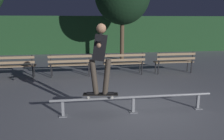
# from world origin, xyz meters

# --- Properties ---
(ground_plane) EXTENTS (90.00, 90.00, 0.00)m
(ground_plane) POSITION_xyz_m (0.00, 0.00, 0.00)
(ground_plane) COLOR slate
(hedge_backdrop) EXTENTS (24.00, 1.20, 2.38)m
(hedge_backdrop) POSITION_xyz_m (0.00, 10.45, 1.19)
(hedge_backdrop) COLOR #234C28
(hedge_backdrop) RESTS_ON ground
(grind_rail) EXTENTS (3.78, 0.18, 0.39)m
(grind_rail) POSITION_xyz_m (-0.00, -0.27, 0.30)
(grind_rail) COLOR gray
(grind_rail) RESTS_ON ground
(skateboard) EXTENTS (0.80, 0.30, 0.09)m
(skateboard) POSITION_xyz_m (-0.76, -0.27, 0.47)
(skateboard) COLOR black
(skateboard) RESTS_ON grind_rail
(skateboarder) EXTENTS (0.63, 1.40, 1.56)m
(skateboarder) POSITION_xyz_m (-0.76, -0.27, 1.40)
(skateboarder) COLOR black
(skateboarder) RESTS_ON skateboard
(park_bench_leftmost) EXTENTS (1.61, 0.45, 0.88)m
(park_bench_leftmost) POSITION_xyz_m (-3.59, 3.51, 0.54)
(park_bench_leftmost) COLOR black
(park_bench_leftmost) RESTS_ON ground
(park_bench_left_center) EXTENTS (1.61, 0.45, 0.88)m
(park_bench_left_center) POSITION_xyz_m (-1.53, 3.51, 0.54)
(park_bench_left_center) COLOR black
(park_bench_left_center) RESTS_ON ground
(park_bench_right_center) EXTENTS (1.61, 0.45, 0.88)m
(park_bench_right_center) POSITION_xyz_m (0.54, 3.51, 0.54)
(park_bench_right_center) COLOR black
(park_bench_right_center) RESTS_ON ground
(park_bench_rightmost) EXTENTS (1.61, 0.45, 0.88)m
(park_bench_rightmost) POSITION_xyz_m (2.61, 3.51, 0.54)
(park_bench_rightmost) COLOR black
(park_bench_rightmost) RESTS_ON ground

